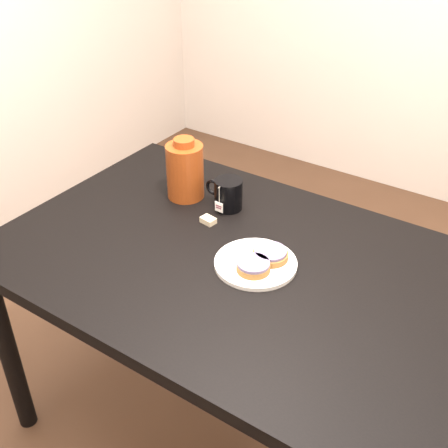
% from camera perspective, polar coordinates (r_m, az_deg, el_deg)
% --- Properties ---
extents(ground_plane, '(4.00, 4.00, 0.00)m').
position_cam_1_polar(ground_plane, '(2.11, 1.36, -20.09)').
color(ground_plane, brown).
extents(table, '(1.40, 0.90, 0.75)m').
position_cam_1_polar(table, '(1.63, 1.66, -5.96)').
color(table, black).
rests_on(table, ground_plane).
extents(plate, '(0.23, 0.23, 0.02)m').
position_cam_1_polar(plate, '(1.55, 3.23, -3.96)').
color(plate, white).
rests_on(plate, table).
extents(bagel_back, '(0.13, 0.13, 0.03)m').
position_cam_1_polar(bagel_back, '(1.56, 4.73, -3.08)').
color(bagel_back, brown).
rests_on(bagel_back, plate).
extents(bagel_front, '(0.12, 0.12, 0.03)m').
position_cam_1_polar(bagel_front, '(1.51, 3.00, -4.28)').
color(bagel_front, brown).
rests_on(bagel_front, plate).
extents(mug, '(0.14, 0.10, 0.10)m').
position_cam_1_polar(mug, '(1.78, 0.38, 3.08)').
color(mug, black).
rests_on(mug, table).
extents(teabag_pouch, '(0.05, 0.04, 0.02)m').
position_cam_1_polar(teabag_pouch, '(1.73, -1.62, 0.38)').
color(teabag_pouch, '#C6B793').
rests_on(teabag_pouch, table).
extents(bagel_package, '(0.14, 0.14, 0.21)m').
position_cam_1_polar(bagel_package, '(1.83, -3.98, 5.46)').
color(bagel_package, '#60220C').
rests_on(bagel_package, table).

